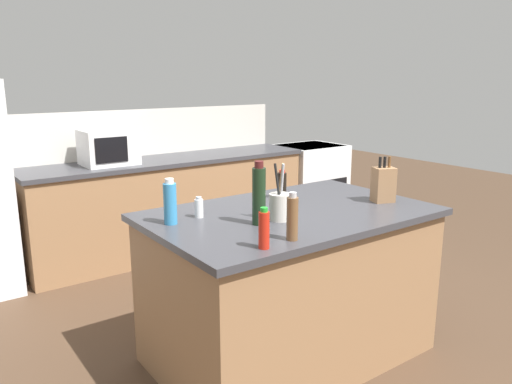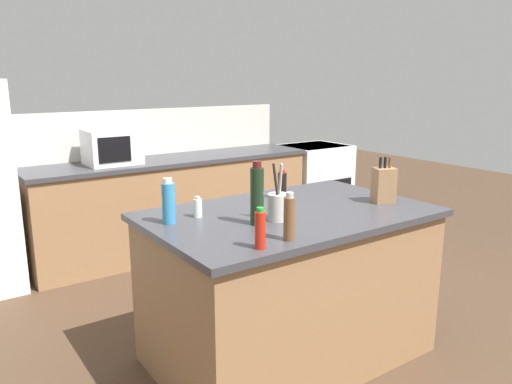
% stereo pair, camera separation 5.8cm
% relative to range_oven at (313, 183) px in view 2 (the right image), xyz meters
% --- Properties ---
extents(ground_plane, '(14.00, 14.00, 0.00)m').
position_rel_range_oven_xyz_m(ground_plane, '(-2.13, -2.20, -0.47)').
color(ground_plane, '#473323').
extents(back_counter_run, '(2.82, 0.66, 0.94)m').
position_rel_range_oven_xyz_m(back_counter_run, '(-1.83, 0.00, 0.00)').
color(back_counter_run, '#936B47').
rests_on(back_counter_run, ground_plane).
extents(wall_backsplash, '(2.78, 0.03, 0.46)m').
position_rel_range_oven_xyz_m(wall_backsplash, '(-1.83, 0.32, 0.70)').
color(wall_backsplash, beige).
rests_on(wall_backsplash, back_counter_run).
extents(kitchen_island, '(1.68, 1.06, 0.94)m').
position_rel_range_oven_xyz_m(kitchen_island, '(-2.13, -2.20, 0.00)').
color(kitchen_island, '#936B47').
rests_on(kitchen_island, ground_plane).
extents(range_oven, '(0.76, 0.65, 0.92)m').
position_rel_range_oven_xyz_m(range_oven, '(0.00, 0.00, 0.00)').
color(range_oven, white).
rests_on(range_oven, ground_plane).
extents(microwave, '(0.46, 0.39, 0.32)m').
position_rel_range_oven_xyz_m(microwave, '(-2.43, 0.00, 0.63)').
color(microwave, white).
rests_on(microwave, back_counter_run).
extents(knife_block, '(0.16, 0.14, 0.29)m').
position_rel_range_oven_xyz_m(knife_block, '(-1.51, -2.37, 0.59)').
color(knife_block, '#936B47').
rests_on(knife_block, kitchen_island).
extents(utensil_crock, '(0.12, 0.12, 0.32)m').
position_rel_range_oven_xyz_m(utensil_crock, '(-2.30, -2.31, 0.56)').
color(utensil_crock, beige).
rests_on(utensil_crock, kitchen_island).
extents(pepper_grinder, '(0.06, 0.06, 0.24)m').
position_rel_range_oven_xyz_m(pepper_grinder, '(-2.47, -2.61, 0.59)').
color(pepper_grinder, brown).
rests_on(pepper_grinder, kitchen_island).
extents(hot_sauce_bottle, '(0.05, 0.05, 0.20)m').
position_rel_range_oven_xyz_m(hot_sauce_bottle, '(-2.65, -2.63, 0.57)').
color(hot_sauce_bottle, red).
rests_on(hot_sauce_bottle, kitchen_island).
extents(wine_bottle, '(0.07, 0.07, 0.35)m').
position_rel_range_oven_xyz_m(wine_bottle, '(-2.44, -2.31, 0.64)').
color(wine_bottle, black).
rests_on(wine_bottle, kitchen_island).
extents(dish_soap_bottle, '(0.07, 0.07, 0.25)m').
position_rel_range_oven_xyz_m(dish_soap_bottle, '(-2.83, -2.02, 0.59)').
color(dish_soap_bottle, '#3384BC').
rests_on(dish_soap_bottle, kitchen_island).
extents(salt_shaker, '(0.05, 0.05, 0.12)m').
position_rel_range_oven_xyz_m(salt_shaker, '(-2.64, -2.00, 0.53)').
color(salt_shaker, silver).
rests_on(salt_shaker, kitchen_island).
extents(soy_sauce_bottle, '(0.06, 0.06, 0.19)m').
position_rel_range_oven_xyz_m(soy_sauce_bottle, '(-1.97, -1.92, 0.56)').
color(soy_sauce_bottle, black).
rests_on(soy_sauce_bottle, kitchen_island).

